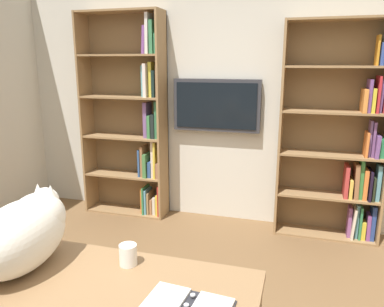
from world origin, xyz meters
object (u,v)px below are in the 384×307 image
bookshelf_right (134,120)px  cat (26,231)px  open_binder (186,307)px  wall_mounted_tv (216,105)px  coffee_mug (128,255)px  bookshelf_left (345,139)px

bookshelf_right → cat: (-0.58, 2.37, -0.12)m
bookshelf_right → open_binder: 2.83m
wall_mounted_tv → cat: bearing=83.1°
bookshelf_right → wall_mounted_tv: bookshelf_right is taller
bookshelf_right → coffee_mug: bookshelf_right is taller
cat → coffee_mug: bearing=-162.7°
bookshelf_right → cat: size_ratio=3.35×
wall_mounted_tv → open_binder: wall_mounted_tv is taller
wall_mounted_tv → cat: (0.30, 2.45, -0.30)m
bookshelf_right → cat: 2.45m
bookshelf_left → cat: (1.52, 2.37, -0.04)m
open_binder → wall_mounted_tv: bearing=-79.6°
bookshelf_left → bookshelf_right: (2.10, -0.00, 0.08)m
bookshelf_left → coffee_mug: size_ratio=20.90×
bookshelf_left → wall_mounted_tv: bearing=-3.8°
cat → coffee_mug: size_ratio=6.66×
wall_mounted_tv → cat: 2.49m
bookshelf_left → cat: size_ratio=3.14×
cat → open_binder: cat is taller
bookshelf_left → cat: bookshelf_left is taller
open_binder → coffee_mug: size_ratio=3.62×
cat → open_binder: bearing=172.6°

